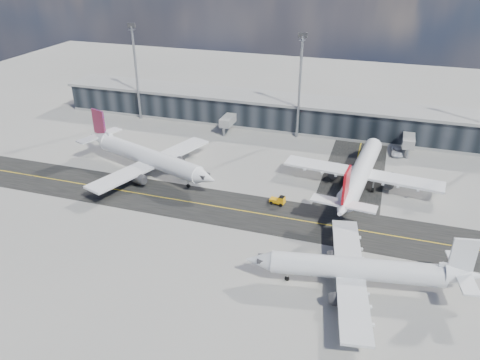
{
  "coord_description": "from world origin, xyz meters",
  "views": [
    {
      "loc": [
        22.93,
        -75.59,
        50.16
      ],
      "look_at": [
        -4.1,
        7.91,
        5.0
      ],
      "focal_mm": 35.0,
      "sensor_mm": 36.0,
      "label": 1
    }
  ],
  "objects_px": {
    "baggage_tug": "(279,200)",
    "service_van": "(397,152)",
    "airliner_af": "(147,157)",
    "airliner_near": "(360,269)",
    "airliner_redtail": "(361,172)"
  },
  "relations": [
    {
      "from": "airliner_redtail",
      "to": "airliner_near",
      "type": "relative_size",
      "value": 1.16
    },
    {
      "from": "baggage_tug",
      "to": "service_van",
      "type": "distance_m",
      "value": 41.87
    },
    {
      "from": "airliner_af",
      "to": "baggage_tug",
      "type": "height_order",
      "value": "airliner_af"
    },
    {
      "from": "baggage_tug",
      "to": "airliner_near",
      "type": "bearing_deg",
      "value": 48.66
    },
    {
      "from": "airliner_near",
      "to": "airliner_redtail",
      "type": "bearing_deg",
      "value": -4.98
    },
    {
      "from": "airliner_af",
      "to": "airliner_near",
      "type": "xyz_separation_m",
      "value": [
        52.18,
        -27.31,
        -0.53
      ]
    },
    {
      "from": "airliner_near",
      "to": "service_van",
      "type": "xyz_separation_m",
      "value": [
        4.81,
        56.78,
        -2.71
      ]
    },
    {
      "from": "airliner_redtail",
      "to": "baggage_tug",
      "type": "height_order",
      "value": "airliner_redtail"
    },
    {
      "from": "airliner_redtail",
      "to": "airliner_near",
      "type": "xyz_separation_m",
      "value": [
        2.94,
        -34.51,
        -0.54
      ]
    },
    {
      "from": "baggage_tug",
      "to": "service_van",
      "type": "bearing_deg",
      "value": 154.77
    },
    {
      "from": "airliner_redtail",
      "to": "airliner_af",
      "type": "bearing_deg",
      "value": -165.82
    },
    {
      "from": "airliner_af",
      "to": "airliner_redtail",
      "type": "bearing_deg",
      "value": 117.39
    },
    {
      "from": "airliner_redtail",
      "to": "service_van",
      "type": "bearing_deg",
      "value": 76.67
    },
    {
      "from": "service_van",
      "to": "airliner_redtail",
      "type": "bearing_deg",
      "value": -111.47
    },
    {
      "from": "service_van",
      "to": "baggage_tug",
      "type": "bearing_deg",
      "value": -126.11
    }
  ]
}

